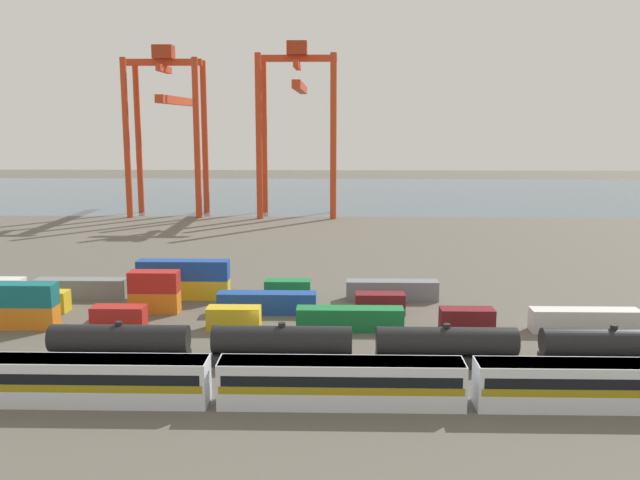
% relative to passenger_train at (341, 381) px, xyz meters
% --- Properties ---
extents(ground_plane, '(420.00, 420.00, 0.00)m').
position_rel_passenger_train_xyz_m(ground_plane, '(-8.79, 60.07, -2.14)').
color(ground_plane, '#5B564C').
extents(harbour_water, '(400.00, 110.00, 0.01)m').
position_rel_passenger_train_xyz_m(harbour_water, '(-8.79, 167.57, -2.14)').
color(harbour_water, '#475B6B').
rests_on(harbour_water, ground_plane).
extents(passenger_train, '(63.04, 3.14, 3.90)m').
position_rel_passenger_train_xyz_m(passenger_train, '(0.00, 0.00, 0.00)').
color(passenger_train, silver).
rests_on(passenger_train, ground_plane).
extents(freight_tank_row, '(77.36, 2.70, 4.16)m').
position_rel_passenger_train_xyz_m(freight_tank_row, '(10.26, 9.75, -0.21)').
color(freight_tank_row, '#232326').
rests_on(freight_tank_row, ground_plane).
extents(shipping_container_0, '(12.10, 2.44, 2.60)m').
position_rel_passenger_train_xyz_m(shipping_container_0, '(-38.47, 20.85, -0.84)').
color(shipping_container_0, orange).
rests_on(shipping_container_0, ground_plane).
extents(shipping_container_1, '(12.10, 2.44, 2.60)m').
position_rel_passenger_train_xyz_m(shipping_container_1, '(-38.47, 20.85, 1.76)').
color(shipping_container_1, '#146066').
rests_on(shipping_container_1, shipping_container_0).
extents(shipping_container_2, '(6.04, 2.44, 2.60)m').
position_rel_passenger_train_xyz_m(shipping_container_2, '(-25.27, 20.85, -0.84)').
color(shipping_container_2, '#AD211C').
rests_on(shipping_container_2, ground_plane).
extents(shipping_container_3, '(6.04, 2.44, 2.60)m').
position_rel_passenger_train_xyz_m(shipping_container_3, '(-12.07, 20.85, -0.84)').
color(shipping_container_3, gold).
rests_on(shipping_container_3, ground_plane).
extents(shipping_container_4, '(12.10, 2.44, 2.60)m').
position_rel_passenger_train_xyz_m(shipping_container_4, '(1.13, 20.85, -0.84)').
color(shipping_container_4, '#197538').
rests_on(shipping_container_4, ground_plane).
extents(shipping_container_5, '(6.04, 2.44, 2.60)m').
position_rel_passenger_train_xyz_m(shipping_container_5, '(14.33, 20.85, -0.84)').
color(shipping_container_5, maroon).
rests_on(shipping_container_5, ground_plane).
extents(shipping_container_6, '(12.10, 2.44, 2.60)m').
position_rel_passenger_train_xyz_m(shipping_container_6, '(27.53, 20.85, -0.84)').
color(shipping_container_6, silver).
rests_on(shipping_container_6, ground_plane).
extents(shipping_container_8, '(6.04, 2.44, 2.60)m').
position_rel_passenger_train_xyz_m(shipping_container_8, '(-36.80, 27.54, -0.84)').
color(shipping_container_8, gold).
rests_on(shipping_container_8, ground_plane).
extents(shipping_container_9, '(6.04, 2.44, 2.60)m').
position_rel_passenger_train_xyz_m(shipping_container_9, '(-22.88, 27.54, -0.84)').
color(shipping_container_9, orange).
rests_on(shipping_container_9, ground_plane).
extents(shipping_container_10, '(6.04, 2.44, 2.60)m').
position_rel_passenger_train_xyz_m(shipping_container_10, '(-22.88, 27.54, 1.76)').
color(shipping_container_10, '#AD211C').
rests_on(shipping_container_10, shipping_container_9).
extents(shipping_container_11, '(12.10, 2.44, 2.60)m').
position_rel_passenger_train_xyz_m(shipping_container_11, '(-8.96, 27.54, -0.84)').
color(shipping_container_11, '#1C4299').
rests_on(shipping_container_11, ground_plane).
extents(shipping_container_12, '(6.04, 2.44, 2.60)m').
position_rel_passenger_train_xyz_m(shipping_container_12, '(4.96, 27.54, -0.84)').
color(shipping_container_12, maroon).
rests_on(shipping_container_12, ground_plane).
extents(shipping_container_14, '(12.10, 2.44, 2.60)m').
position_rel_passenger_train_xyz_m(shipping_container_14, '(-34.61, 34.23, -0.84)').
color(shipping_container_14, slate).
rests_on(shipping_container_14, ground_plane).
extents(shipping_container_15, '(12.10, 2.44, 2.60)m').
position_rel_passenger_train_xyz_m(shipping_container_15, '(-20.75, 34.23, -0.84)').
color(shipping_container_15, gold).
rests_on(shipping_container_15, ground_plane).
extents(shipping_container_16, '(12.10, 2.44, 2.60)m').
position_rel_passenger_train_xyz_m(shipping_container_16, '(-20.75, 34.23, 1.76)').
color(shipping_container_16, '#1C4299').
rests_on(shipping_container_16, shipping_container_15).
extents(shipping_container_17, '(6.04, 2.44, 2.60)m').
position_rel_passenger_train_xyz_m(shipping_container_17, '(-6.90, 34.23, -0.84)').
color(shipping_container_17, '#197538').
rests_on(shipping_container_17, ground_plane).
extents(shipping_container_18, '(12.10, 2.44, 2.60)m').
position_rel_passenger_train_xyz_m(shipping_container_18, '(6.96, 34.23, -0.84)').
color(shipping_container_18, slate).
rests_on(shipping_container_18, ground_plane).
extents(gantry_crane_west, '(18.54, 40.68, 41.23)m').
position_rel_passenger_train_xyz_m(gantry_crane_west, '(-42.36, 118.98, 22.99)').
color(gantry_crane_west, red).
rests_on(gantry_crane_west, ground_plane).
extents(gantry_crane_central, '(19.24, 39.76, 42.10)m').
position_rel_passenger_train_xyz_m(gantry_crane_central, '(-10.07, 118.62, 24.21)').
color(gantry_crane_central, red).
rests_on(gantry_crane_central, ground_plane).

